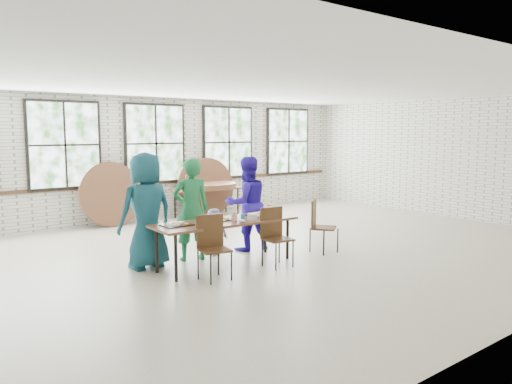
% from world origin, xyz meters
% --- Properties ---
extents(room, '(12.00, 12.00, 12.00)m').
position_xyz_m(room, '(0.00, 4.44, 1.83)').
color(room, beige).
rests_on(room, ground).
extents(dining_table, '(2.43, 0.90, 0.74)m').
position_xyz_m(dining_table, '(-1.19, -0.31, 0.69)').
color(dining_table, brown).
rests_on(dining_table, ground).
extents(chair_near_left, '(0.50, 0.49, 0.95)m').
position_xyz_m(chair_near_left, '(-1.75, -0.78, 0.56)').
color(chair_near_left, '#472C17').
rests_on(chair_near_left, ground).
extents(chair_near_right, '(0.46, 0.45, 0.95)m').
position_xyz_m(chair_near_right, '(-0.56, -0.79, 0.56)').
color(chair_near_right, '#472C17').
rests_on(chair_near_right, ground).
extents(chair_spare, '(0.58, 0.58, 0.95)m').
position_xyz_m(chair_spare, '(0.66, -0.60, 0.56)').
color(chair_spare, '#472C17').
rests_on(chair_spare, ground).
extents(adult_teal, '(0.94, 0.64, 1.85)m').
position_xyz_m(adult_teal, '(-2.25, 0.34, 0.93)').
color(adult_teal, '#1C616C').
rests_on(adult_teal, ground).
extents(adult_green, '(0.72, 0.56, 1.74)m').
position_xyz_m(adult_green, '(-1.44, 0.34, 0.87)').
color(adult_green, '#1F7742').
rests_on(adult_green, ground).
extents(toddler, '(0.55, 0.32, 0.84)m').
position_xyz_m(toddler, '(-0.97, 0.34, 0.42)').
color(toddler, '#1C1646').
rests_on(toddler, ground).
extents(adult_blue, '(0.93, 0.78, 1.72)m').
position_xyz_m(adult_blue, '(-0.26, 0.34, 0.86)').
color(adult_blue, '#2D19B0').
rests_on(adult_blue, ground).
extents(storage_table, '(1.85, 0.88, 0.74)m').
position_xyz_m(storage_table, '(1.14, 3.88, 0.69)').
color(storage_table, brown).
rests_on(storage_table, ground).
extents(tabletop_clutter, '(2.02, 0.62, 0.11)m').
position_xyz_m(tabletop_clutter, '(-1.10, -0.34, 0.77)').
color(tabletop_clutter, black).
rests_on(tabletop_clutter, dining_table).
extents(round_tops_stacked, '(1.50, 1.50, 0.13)m').
position_xyz_m(round_tops_stacked, '(1.14, 3.88, 0.80)').
color(round_tops_stacked, brown).
rests_on(round_tops_stacked, storage_table).
extents(round_tops_leaning, '(4.17, 0.43, 1.49)m').
position_xyz_m(round_tops_leaning, '(0.02, 4.17, 0.73)').
color(round_tops_leaning, brown).
rests_on(round_tops_leaning, ground).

